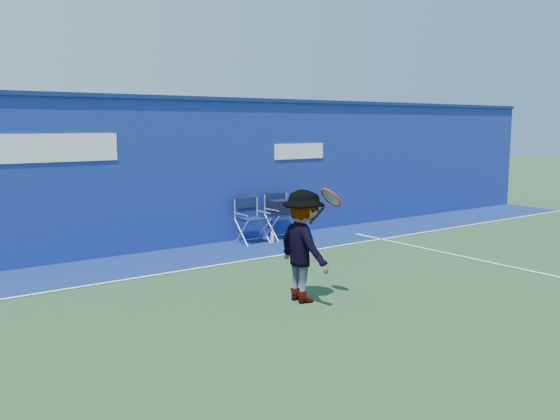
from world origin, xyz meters
TOP-DOWN VIEW (x-y plane):
  - ground at (0.00, 0.00)m, footprint 80.00×80.00m
  - stadium_wall at (-0.00, 5.20)m, footprint 24.00×0.50m
  - out_of_bounds_strip at (0.00, 4.10)m, footprint 24.00×1.80m
  - court_lines at (0.00, 0.60)m, footprint 24.00×12.00m
  - directors_chair_left at (2.00, 4.57)m, footprint 0.57×0.53m
  - directors_chair_right at (2.82, 4.59)m, footprint 0.60×0.53m
  - water_bottle at (2.38, 4.35)m, footprint 0.07×0.07m
  - tennis_player at (0.28, 0.61)m, footprint 0.88×1.08m

SIDE VIEW (x-z plane):
  - ground at x=0.00m, z-range 0.00..0.00m
  - out_of_bounds_strip at x=0.00m, z-range 0.00..0.01m
  - court_lines at x=0.00m, z-range 0.01..0.01m
  - water_bottle at x=2.38m, z-range 0.00..0.24m
  - directors_chair_left at x=2.00m, z-range -0.16..0.80m
  - directors_chair_right at x=2.82m, z-range -0.08..0.92m
  - tennis_player at x=0.28m, z-range -0.01..1.62m
  - stadium_wall at x=0.00m, z-range 0.01..3.09m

